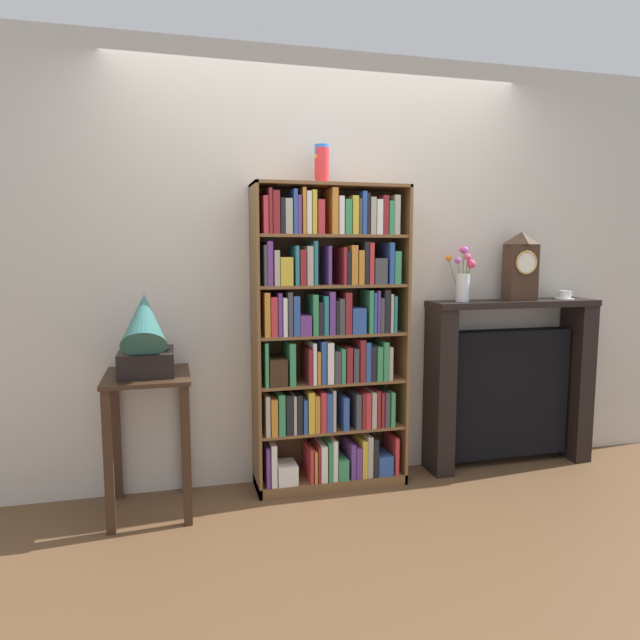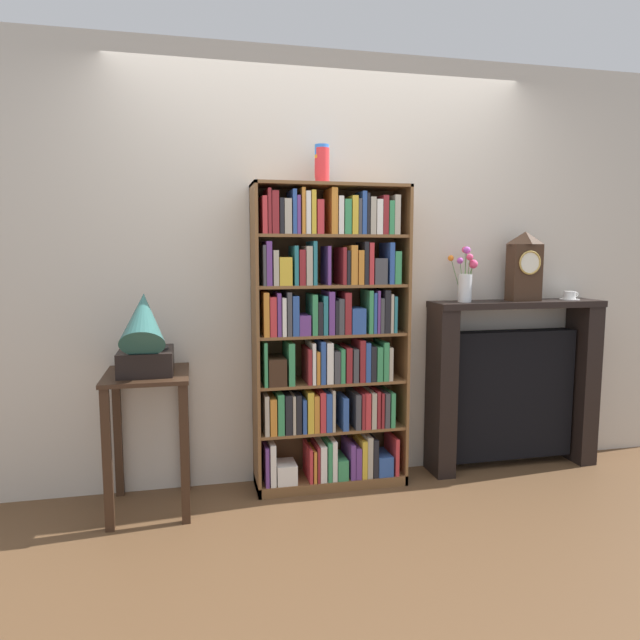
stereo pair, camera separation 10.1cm
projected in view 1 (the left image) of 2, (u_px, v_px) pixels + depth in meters
ground_plane at (336, 494)px, 3.38m from camera, size 7.82×6.40×0.02m
wall_back at (337, 270)px, 3.56m from camera, size 4.82×0.08×2.61m
bookshelf at (329, 343)px, 3.40m from camera, size 0.91×0.28×1.81m
cup_stack at (322, 165)px, 3.29m from camera, size 0.09×0.09×0.23m
side_table_left at (149, 414)px, 3.08m from camera, size 0.44×0.50×0.77m
gramophone at (145, 338)px, 2.97m from camera, size 0.28×0.47×0.51m
fireplace_mantel at (508, 384)px, 3.79m from camera, size 1.14×0.26×1.10m
mantel_clock at (521, 266)px, 3.68m from camera, size 0.20×0.12×0.44m
flower_vase at (463, 279)px, 3.59m from camera, size 0.14×0.17×0.35m
teacup_with_saucer at (565, 295)px, 3.79m from camera, size 0.13×0.12×0.06m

